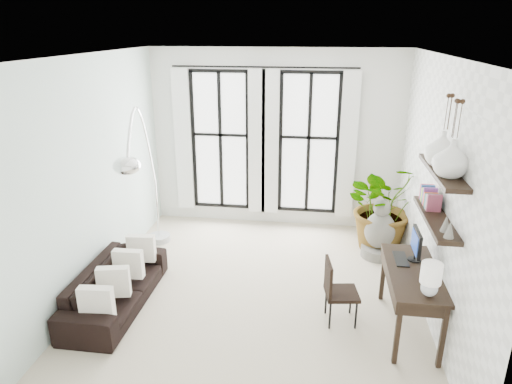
% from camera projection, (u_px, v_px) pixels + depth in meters
% --- Properties ---
extents(floor, '(5.00, 5.00, 0.00)m').
position_uv_depth(floor, '(256.00, 292.00, 6.41)').
color(floor, beige).
rests_on(floor, ground).
extents(ceiling, '(5.00, 5.00, 0.00)m').
position_uv_depth(ceiling, '(256.00, 56.00, 5.32)').
color(ceiling, white).
rests_on(ceiling, wall_back).
extents(wall_left, '(0.00, 5.00, 5.00)m').
position_uv_depth(wall_left, '(91.00, 177.00, 6.16)').
color(wall_left, silver).
rests_on(wall_left, floor).
extents(wall_right, '(0.00, 5.00, 5.00)m').
position_uv_depth(wall_right, '(438.00, 193.00, 5.57)').
color(wall_right, white).
rests_on(wall_right, floor).
extents(wall_back, '(4.50, 0.00, 4.50)m').
position_uv_depth(wall_back, '(275.00, 140.00, 8.19)').
color(wall_back, white).
rests_on(wall_back, floor).
extents(windows, '(3.26, 0.13, 2.65)m').
position_uv_depth(windows, '(264.00, 143.00, 8.17)').
color(windows, white).
rests_on(windows, wall_back).
extents(wall_shelves, '(0.25, 1.30, 0.60)m').
position_uv_depth(wall_shelves, '(438.00, 198.00, 5.05)').
color(wall_shelves, black).
rests_on(wall_shelves, wall_right).
extents(sofa, '(0.77, 1.94, 0.57)m').
position_uv_depth(sofa, '(116.00, 286.00, 6.03)').
color(sofa, black).
rests_on(sofa, floor).
extents(throw_pillows, '(0.40, 1.52, 0.40)m').
position_uv_depth(throw_pillows, '(121.00, 272.00, 5.95)').
color(throw_pillows, white).
rests_on(throw_pillows, sofa).
extents(plant, '(1.71, 1.60, 1.53)m').
position_uv_depth(plant, '(385.00, 205.00, 7.46)').
color(plant, '#2D7228').
rests_on(plant, floor).
extents(desk, '(0.59, 1.39, 1.21)m').
position_uv_depth(desk, '(413.00, 278.00, 5.33)').
color(desk, black).
rests_on(desk, floor).
extents(desk_chair, '(0.45, 0.45, 0.84)m').
position_uv_depth(desk_chair, '(336.00, 288.00, 5.63)').
color(desk_chair, black).
rests_on(desk_chair, floor).
extents(arc_lamp, '(0.76, 2.26, 2.53)m').
position_uv_depth(arc_lamp, '(140.00, 145.00, 6.37)').
color(arc_lamp, silver).
rests_on(arc_lamp, floor).
extents(buddha, '(0.54, 0.54, 0.98)m').
position_uv_depth(buddha, '(380.00, 233.00, 7.29)').
color(buddha, slate).
rests_on(buddha, floor).
extents(vase_a, '(0.37, 0.37, 0.38)m').
position_uv_depth(vase_a, '(451.00, 158.00, 4.60)').
color(vase_a, white).
rests_on(vase_a, shelf_upper).
extents(vase_b, '(0.37, 0.37, 0.38)m').
position_uv_depth(vase_b, '(442.00, 149.00, 4.97)').
color(vase_b, white).
rests_on(vase_b, shelf_upper).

